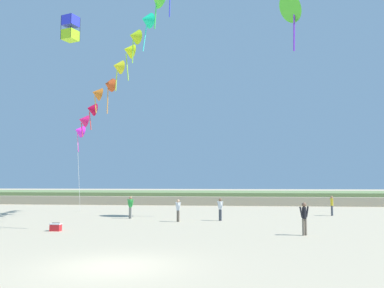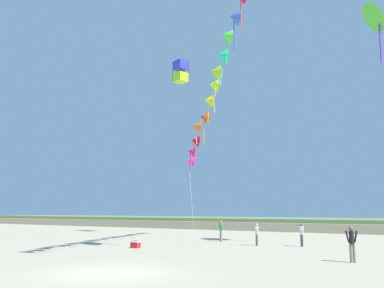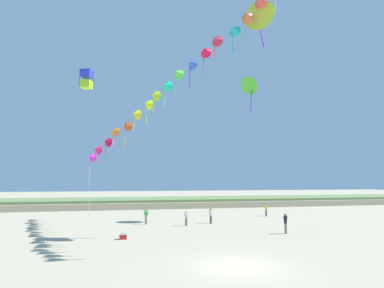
{
  "view_description": "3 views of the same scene",
  "coord_description": "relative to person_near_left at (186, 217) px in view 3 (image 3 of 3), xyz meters",
  "views": [
    {
      "loc": [
        4.07,
        -13.2,
        2.81
      ],
      "look_at": [
        1.68,
        8.24,
        4.75
      ],
      "focal_mm": 38.0,
      "sensor_mm": 36.0,
      "label": 1
    },
    {
      "loc": [
        11.53,
        -12.32,
        2.45
      ],
      "look_at": [
        -1.98,
        9.26,
        6.59
      ],
      "focal_mm": 38.0,
      "sensor_mm": 36.0,
      "label": 2
    },
    {
      "loc": [
        -5.78,
        -15.47,
        4.46
      ],
      "look_at": [
        0.0,
        11.69,
        7.88
      ],
      "focal_mm": 28.0,
      "sensor_mm": 36.0,
      "label": 3
    }
  ],
  "objects": [
    {
      "name": "large_kite_low_lead",
      "position": [
        -11.03,
        6.89,
        15.83
      ],
      "size": [
        1.55,
        1.55,
        2.26
      ],
      "color": "#A6E721"
    },
    {
      "name": "kite_banner_string",
      "position": [
        0.43,
        -3.15,
        15.22
      ],
      "size": [
        23.08,
        22.62,
        25.37
      ],
      "color": "#E62DE9"
    },
    {
      "name": "large_kite_high_solo",
      "position": [
        5.75,
        -6.16,
        18.49
      ],
      "size": [
        2.73,
        2.65,
        4.38
      ],
      "color": "#B3E037"
    },
    {
      "name": "person_far_left",
      "position": [
        7.46,
        -6.12,
        0.09
      ],
      "size": [
        0.55,
        0.36,
        1.68
      ],
      "color": "#726656",
      "rests_on": "ground"
    },
    {
      "name": "person_near_right",
      "position": [
        -3.87,
        1.95,
        0.07
      ],
      "size": [
        0.55,
        0.31,
        1.64
      ],
      "color": "gray",
      "rests_on": "ground"
    },
    {
      "name": "ground_plane",
      "position": [
        -0.02,
        -14.56,
        -0.88
      ],
      "size": [
        240.0,
        240.0,
        0.0
      ],
      "primitive_type": "plane",
      "color": "tan"
    },
    {
      "name": "dune_ridge",
      "position": [
        -0.02,
        24.34,
        -0.19
      ],
      "size": [
        120.0,
        13.11,
        1.39
      ],
      "color": "tan",
      "rests_on": "ground"
    },
    {
      "name": "person_far_right",
      "position": [
        2.84,
        1.05,
        0.02
      ],
      "size": [
        0.46,
        0.41,
        1.56
      ],
      "color": "#474C56",
      "rests_on": "ground"
    },
    {
      "name": "beach_cooler",
      "position": [
        -6.06,
        -5.78,
        -0.67
      ],
      "size": [
        0.58,
        0.41,
        0.46
      ],
      "color": "red",
      "rests_on": "ground"
    },
    {
      "name": "person_near_left",
      "position": [
        0.0,
        0.0,
        0.0
      ],
      "size": [
        0.45,
        0.4,
        1.52
      ],
      "color": "#726656",
      "rests_on": "ground"
    },
    {
      "name": "large_kite_mid_trail",
      "position": [
        8.44,
        2.71,
        15.11
      ],
      "size": [
        2.65,
        2.85,
        4.62
      ],
      "color": "#4CCA2F"
    },
    {
      "name": "person_mid_center",
      "position": [
        11.55,
        6.04,
        0.04
      ],
      "size": [
        0.22,
        0.56,
        1.58
      ],
      "color": "#474C56",
      "rests_on": "ground"
    }
  ]
}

